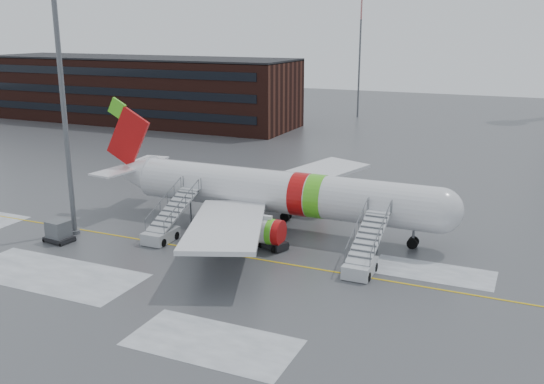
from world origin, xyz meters
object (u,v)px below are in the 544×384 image
at_px(airstair_fwd, 363,258).
at_px(uld_container, 59,232).
at_px(light_mast_near, 61,81).
at_px(pushback_tug, 272,241).
at_px(airliner, 271,192).
at_px(airstair_aft, 165,227).

bearing_deg(airstair_fwd, uld_container, -170.41).
bearing_deg(light_mast_near, uld_container, -83.08).
bearing_deg(pushback_tug, airstair_fwd, -11.56).
xyz_separation_m(airliner, uld_container, (-15.14, -10.86, -2.54)).
relative_size(airliner, light_mast_near, 1.35).
relative_size(pushback_tug, uld_container, 1.14).
distance_m(airstair_fwd, pushback_tug, 8.49).
bearing_deg(uld_container, pushback_tug, 19.20).
relative_size(airstair_fwd, light_mast_near, 0.30).
relative_size(airstair_fwd, uld_container, 3.13).
relative_size(airliner, pushback_tug, 12.46).
distance_m(pushback_tug, light_mast_near, 22.09).
relative_size(airstair_fwd, pushback_tug, 2.74).
height_order(pushback_tug, uld_container, uld_container).
xyz_separation_m(airliner, light_mast_near, (-15.41, -8.63, 10.03)).
xyz_separation_m(airstair_fwd, uld_container, (-25.62, -4.33, -0.19)).
xyz_separation_m(airstair_aft, pushback_tug, (9.35, 1.70, -0.44)).
height_order(airstair_aft, pushback_tug, airstair_aft).
xyz_separation_m(pushback_tug, uld_container, (-17.31, -6.03, 0.24)).
distance_m(airliner, light_mast_near, 20.31).
height_order(airstair_fwd, pushback_tug, airstair_fwd).
bearing_deg(airstair_aft, light_mast_near, -165.76).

